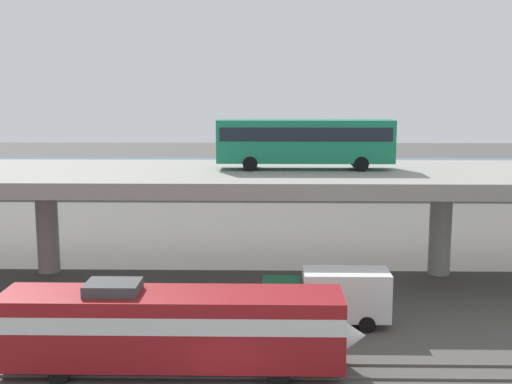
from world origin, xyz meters
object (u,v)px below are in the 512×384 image
(parked_car_5, at_px, (233,175))
(parked_car_7, at_px, (151,178))
(parked_car_1, at_px, (162,172))
(parked_car_0, at_px, (299,177))
(service_truck_east, at_px, (329,296))
(parked_car_2, at_px, (27,176))
(parked_car_6, at_px, (369,177))
(parked_car_3, at_px, (420,173))
(parked_car_4, at_px, (83,173))
(transit_bus_on_overpass, at_px, (305,139))
(train_locomotive, at_px, (189,325))

(parked_car_5, relative_size, parked_car_7, 1.01)
(parked_car_1, xyz_separation_m, parked_car_5, (9.15, -2.63, 0.00))
(parked_car_1, bearing_deg, parked_car_0, 168.04)
(service_truck_east, xyz_separation_m, parked_car_0, (0.39, 43.51, 0.60))
(parked_car_2, bearing_deg, parked_car_6, 179.88)
(parked_car_7, bearing_deg, parked_car_5, 13.51)
(parked_car_3, distance_m, parked_car_5, 23.65)
(service_truck_east, distance_m, parked_car_4, 53.74)
(transit_bus_on_overpass, relative_size, parked_car_5, 2.59)
(parked_car_2, height_order, parked_car_3, same)
(parked_car_6, relative_size, parked_car_7, 1.01)
(transit_bus_on_overpass, bearing_deg, train_locomotive, -110.03)
(parked_car_1, xyz_separation_m, parked_car_7, (-0.51, -4.95, 0.00))
(train_locomotive, bearing_deg, parked_car_1, 100.63)
(train_locomotive, xyz_separation_m, parked_car_6, (15.65, 49.54, 0.05))
(train_locomotive, xyz_separation_m, parked_car_2, (-25.80, 49.62, 0.05))
(parked_car_0, bearing_deg, parked_car_3, 14.72)
(parked_car_3, bearing_deg, parked_car_4, 1.20)
(parked_car_4, relative_size, parked_car_5, 0.96)
(train_locomotive, distance_m, parked_car_6, 51.95)
(parked_car_5, height_order, parked_car_7, same)
(service_truck_east, relative_size, parked_car_6, 1.47)
(parked_car_4, bearing_deg, service_truck_east, -60.27)
(parked_car_6, bearing_deg, parked_car_2, -0.12)
(train_locomotive, xyz_separation_m, transit_bus_on_overpass, (6.05, 16.60, 7.08))
(parked_car_4, xyz_separation_m, parked_car_7, (9.30, -4.45, 0.00))
(parked_car_3, relative_size, parked_car_6, 0.91)
(parked_car_5, bearing_deg, parked_car_7, 13.51)
(parked_car_1, relative_size, parked_car_6, 0.92)
(parked_car_1, xyz_separation_m, parked_car_3, (32.61, 0.39, -0.00))
(parked_car_6, bearing_deg, parked_car_5, -3.37)
(parked_car_0, distance_m, parked_car_2, 33.05)
(service_truck_east, distance_m, parked_car_0, 43.51)
(service_truck_east, height_order, parked_car_2, service_truck_east)
(parked_car_6, bearing_deg, parked_car_1, -8.00)
(parked_car_2, xyz_separation_m, parked_car_6, (41.45, -0.08, 0.00))
(parked_car_6, xyz_separation_m, parked_car_7, (-26.14, -1.35, -0.00))
(service_truck_east, bearing_deg, train_locomotive, 41.08)
(parked_car_7, bearing_deg, train_locomotive, -77.72)
(service_truck_east, height_order, parked_car_5, service_truck_east)
(service_truck_east, height_order, parked_car_6, service_truck_east)
(service_truck_east, relative_size, parked_car_5, 1.47)
(train_locomotive, xyz_separation_m, parked_car_7, (-10.49, 48.19, 0.05))
(train_locomotive, xyz_separation_m, parked_car_3, (22.63, 53.53, 0.04))
(parked_car_2, distance_m, parked_car_3, 48.58)
(parked_car_4, bearing_deg, parked_car_2, -153.32)
(parked_car_4, bearing_deg, parked_car_0, -6.65)
(train_locomotive, height_order, parked_car_1, train_locomotive)
(parked_car_0, distance_m, parked_car_7, 17.79)
(parked_car_0, bearing_deg, train_locomotive, -98.34)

